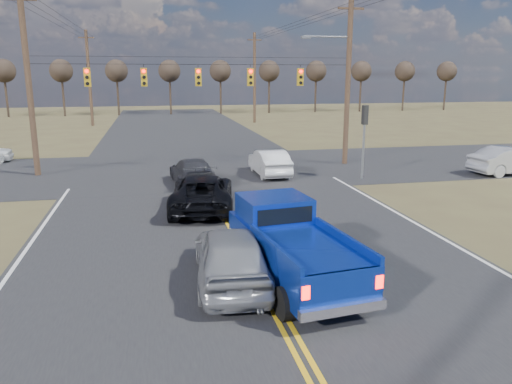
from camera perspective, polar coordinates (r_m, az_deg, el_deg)
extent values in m
plane|color=brown|center=(12.54, 1.90, -12.51)|extent=(160.00, 160.00, 0.00)
cube|color=#28282B|center=(21.83, -4.29, -1.21)|extent=(14.00, 120.00, 0.02)
cube|color=#28282B|center=(29.60, -6.34, 2.60)|extent=(120.00, 12.00, 0.02)
cylinder|color=#473323|center=(29.64, -24.54, 11.25)|extent=(0.32, 0.32, 10.00)
cylinder|color=#473323|center=(31.24, 10.46, 12.25)|extent=(0.32, 0.32, 10.00)
cube|color=#473323|center=(31.46, 10.80, 19.92)|extent=(1.60, 0.12, 0.12)
cylinder|color=black|center=(29.09, -6.65, 14.29)|extent=(18.00, 0.02, 0.02)
cylinder|color=black|center=(29.10, -6.68, 15.07)|extent=(18.00, 0.02, 0.02)
cube|color=#B28C14|center=(29.15, -18.72, 12.31)|extent=(0.34, 0.24, 1.00)
cylinder|color=#FF0C05|center=(29.01, -18.80, 12.96)|extent=(0.20, 0.06, 0.20)
cylinder|color=black|center=(29.01, -18.75, 12.31)|extent=(0.20, 0.06, 0.20)
cylinder|color=black|center=(29.02, -18.70, 11.66)|extent=(0.20, 0.06, 0.20)
cube|color=black|center=(28.98, -18.82, 13.18)|extent=(0.24, 0.14, 0.03)
cube|color=#B28C14|center=(28.96, -12.68, 12.68)|extent=(0.34, 0.24, 1.00)
cylinder|color=#FF0C05|center=(28.82, -12.72, 13.33)|extent=(0.20, 0.06, 0.20)
cylinder|color=black|center=(28.82, -12.68, 12.68)|extent=(0.20, 0.06, 0.20)
cylinder|color=black|center=(28.83, -12.65, 12.02)|extent=(0.20, 0.06, 0.20)
cube|color=black|center=(28.80, -12.73, 13.55)|extent=(0.24, 0.14, 0.03)
cube|color=#B28C14|center=(29.09, -6.62, 12.91)|extent=(0.34, 0.24, 1.00)
cylinder|color=#FF0C05|center=(28.95, -6.61, 13.56)|extent=(0.20, 0.06, 0.20)
cylinder|color=black|center=(28.95, -6.59, 12.91)|extent=(0.20, 0.06, 0.20)
cylinder|color=black|center=(28.95, -6.57, 12.26)|extent=(0.20, 0.06, 0.20)
cube|color=black|center=(28.92, -6.61, 13.78)|extent=(0.24, 0.14, 0.03)
cube|color=#B28C14|center=(29.52, -0.66, 13.00)|extent=(0.34, 0.24, 1.00)
cylinder|color=#FF0C05|center=(29.38, -0.60, 13.64)|extent=(0.20, 0.06, 0.20)
cylinder|color=black|center=(29.38, -0.60, 13.00)|extent=(0.20, 0.06, 0.20)
cylinder|color=black|center=(29.39, -0.60, 12.35)|extent=(0.20, 0.06, 0.20)
cube|color=black|center=(29.35, -0.59, 13.86)|extent=(0.24, 0.14, 0.03)
cube|color=#B28C14|center=(30.24, 5.08, 12.96)|extent=(0.34, 0.24, 1.00)
cylinder|color=#FF0C05|center=(30.11, 5.17, 13.58)|extent=(0.20, 0.06, 0.20)
cylinder|color=black|center=(30.11, 5.15, 12.95)|extent=(0.20, 0.06, 0.20)
cylinder|color=black|center=(30.11, 5.14, 12.33)|extent=(0.20, 0.06, 0.20)
cube|color=black|center=(30.08, 5.19, 13.79)|extent=(0.24, 0.14, 0.03)
cylinder|color=slate|center=(27.06, 12.16, 4.81)|extent=(0.12, 0.12, 3.20)
cube|color=black|center=(26.86, 12.35, 8.61)|extent=(0.24, 0.34, 1.00)
cylinder|color=slate|center=(30.81, 8.15, 17.16)|extent=(2.80, 0.10, 0.10)
cube|color=slate|center=(30.40, 5.73, 17.19)|extent=(0.55, 0.22, 0.14)
cylinder|color=#473323|center=(57.31, -18.52, 12.18)|extent=(0.32, 0.32, 10.00)
cube|color=#473323|center=(57.43, -18.84, 16.37)|extent=(1.60, 0.12, 0.12)
cylinder|color=#473323|center=(58.15, -0.17, 12.86)|extent=(0.32, 0.32, 10.00)
cube|color=#473323|center=(58.27, -0.17, 16.99)|extent=(1.60, 0.12, 0.12)
cylinder|color=black|center=(30.29, 10.27, 20.39)|extent=(0.02, 58.00, 0.02)
cylinder|color=black|center=(30.55, 11.57, 20.28)|extent=(0.02, 58.00, 0.02)
cylinder|color=black|center=(30.83, 12.84, 20.15)|extent=(0.02, 58.00, 0.02)
cylinder|color=#33261C|center=(73.33, -26.63, 9.81)|extent=(0.28, 0.28, 5.50)
sphere|color=#2D231C|center=(73.29, -26.89, 12.26)|extent=(3.00, 3.00, 3.00)
cylinder|color=#33261C|center=(71.91, -21.16, 10.27)|extent=(0.28, 0.28, 5.50)
sphere|color=#2D231C|center=(71.86, -21.38, 12.78)|extent=(3.00, 3.00, 3.00)
cylinder|color=#33261C|center=(71.14, -15.50, 10.66)|extent=(0.28, 0.28, 5.50)
sphere|color=#2D231C|center=(71.09, -15.66, 13.19)|extent=(3.00, 3.00, 3.00)
cylinder|color=#33261C|center=(71.07, -9.77, 10.94)|extent=(0.28, 0.28, 5.50)
sphere|color=#2D231C|center=(71.02, -9.87, 13.48)|extent=(3.00, 3.00, 3.00)
cylinder|color=#33261C|center=(71.67, -4.06, 11.11)|extent=(0.28, 0.28, 5.50)
sphere|color=#2D231C|center=(71.62, -4.11, 13.63)|extent=(3.00, 3.00, 3.00)
cylinder|color=#33261C|center=(72.95, 1.50, 11.18)|extent=(0.28, 0.28, 5.50)
sphere|color=#2D231C|center=(72.90, 1.51, 13.65)|extent=(3.00, 3.00, 3.00)
cylinder|color=#33261C|center=(74.87, 6.82, 11.14)|extent=(0.28, 0.28, 5.50)
sphere|color=#2D231C|center=(74.82, 6.89, 13.56)|extent=(3.00, 3.00, 3.00)
cylinder|color=#33261C|center=(77.37, 11.83, 11.03)|extent=(0.28, 0.28, 5.50)
sphere|color=#2D231C|center=(77.32, 11.95, 13.36)|extent=(3.00, 3.00, 3.00)
cylinder|color=#33261C|center=(80.40, 16.50, 10.85)|extent=(0.28, 0.28, 5.50)
sphere|color=#2D231C|center=(80.36, 16.65, 13.09)|extent=(3.00, 3.00, 3.00)
cylinder|color=#33261C|center=(83.91, 20.79, 10.61)|extent=(0.28, 0.28, 5.50)
sphere|color=#2D231C|center=(83.87, 20.97, 12.76)|extent=(3.00, 3.00, 3.00)
cylinder|color=black|center=(11.60, 3.38, -12.59)|extent=(0.41, 0.83, 0.80)
cylinder|color=black|center=(12.38, 11.70, -11.12)|extent=(0.41, 0.83, 0.80)
cylinder|color=black|center=(14.72, -1.92, -6.81)|extent=(0.41, 0.83, 0.80)
cylinder|color=black|center=(15.34, 4.91, -6.00)|extent=(0.41, 0.83, 0.80)
cube|color=#0E2C9C|center=(13.27, 4.30, -6.84)|extent=(2.64, 5.59, 1.00)
cube|color=#0E2C9C|center=(14.30, 2.09, -1.88)|extent=(2.04, 1.91, 0.72)
cube|color=black|center=(13.56, 3.33, -2.74)|extent=(1.59, 0.25, 0.45)
cube|color=#0E2C9C|center=(11.81, 2.08, -6.30)|extent=(0.50, 3.28, 0.20)
cube|color=#0E2C9C|center=(12.58, 10.22, -5.27)|extent=(0.50, 3.28, 0.20)
cube|color=#0E2C9C|center=(10.96, 9.86, -10.35)|extent=(1.99, 0.32, 0.60)
cube|color=silver|center=(11.14, 9.93, -13.07)|extent=(2.05, 0.43, 0.22)
cube|color=#FF0C05|center=(10.58, 5.69, -11.40)|extent=(0.19, 0.08, 0.30)
cube|color=#FF0C05|center=(11.37, 13.91, -9.93)|extent=(0.19, 0.08, 0.30)
imported|color=#929499|center=(13.33, -2.85, -7.20)|extent=(2.21, 4.78, 1.59)
imported|color=black|center=(20.60, -6.17, -0.03)|extent=(3.17, 5.58, 1.47)
imported|color=silver|center=(27.61, 1.54, 3.41)|extent=(1.58, 4.38, 1.44)
imported|color=#38383D|center=(25.47, -7.29, 2.35)|extent=(2.27, 4.73, 1.33)
imported|color=#B2B5BA|center=(31.24, 27.07, 3.23)|extent=(2.18, 4.87, 1.55)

